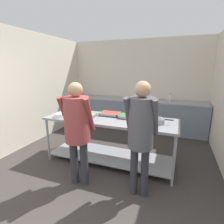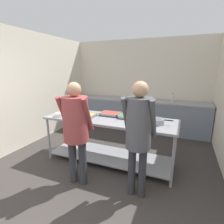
{
  "view_description": "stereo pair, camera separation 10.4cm",
  "coord_description": "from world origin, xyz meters",
  "views": [
    {
      "loc": [
        1.22,
        -1.16,
        1.81
      ],
      "look_at": [
        0.07,
        1.87,
        0.99
      ],
      "focal_mm": 28.0,
      "sensor_mm": 36.0,
      "label": 1
    },
    {
      "loc": [
        1.31,
        -1.12,
        1.81
      ],
      "look_at": [
        0.07,
        1.87,
        0.99
      ],
      "focal_mm": 28.0,
      "sensor_mm": 36.0,
      "label": 2
    }
  ],
  "objects": [
    {
      "name": "wall_rear",
      "position": [
        0.0,
        4.25,
        1.32
      ],
      "size": [
        4.26,
        0.06,
        2.65
      ],
      "color": "beige",
      "rests_on": "ground_plane"
    },
    {
      "name": "wall_left",
      "position": [
        -2.1,
        2.12,
        1.32
      ],
      "size": [
        0.06,
        4.37,
        2.65
      ],
      "color": "beige",
      "rests_on": "ground_plane"
    },
    {
      "name": "back_counter",
      "position": [
        -0.0,
        3.88,
        0.45
      ],
      "size": [
        4.1,
        0.65,
        0.9
      ],
      "color": "slate",
      "rests_on": "ground_plane"
    },
    {
      "name": "serving_counter",
      "position": [
        0.07,
        1.77,
        0.6
      ],
      "size": [
        2.47,
        0.83,
        0.89
      ],
      "color": "gray",
      "rests_on": "ground_plane"
    },
    {
      "name": "plate_stack",
      "position": [
        -0.87,
        1.53,
        0.93
      ],
      "size": [
        0.23,
        0.23,
        0.07
      ],
      "color": "white",
      "rests_on": "serving_counter"
    },
    {
      "name": "serving_tray_greens",
      "position": [
        -0.48,
        1.7,
        0.92
      ],
      "size": [
        0.48,
        0.34,
        0.05
      ],
      "color": "gray",
      "rests_on": "serving_counter"
    },
    {
      "name": "serving_tray_roast",
      "position": [
        -0.01,
        1.99,
        0.92
      ],
      "size": [
        0.38,
        0.29,
        0.05
      ],
      "color": "gray",
      "rests_on": "serving_counter"
    },
    {
      "name": "serving_tray_vegetables",
      "position": [
        0.46,
        1.94,
        0.92
      ],
      "size": [
        0.49,
        0.29,
        0.05
      ],
      "color": "gray",
      "rests_on": "serving_counter"
    },
    {
      "name": "sauce_pan",
      "position": [
        0.93,
        1.77,
        0.94
      ],
      "size": [
        0.39,
        0.25,
        0.09
      ],
      "color": "gray",
      "rests_on": "serving_counter"
    },
    {
      "name": "guest_serving_left",
      "position": [
        -0.14,
        0.97,
        0.99
      ],
      "size": [
        0.51,
        0.38,
        1.62
      ],
      "color": "#2D2D33",
      "rests_on": "ground_plane"
    },
    {
      "name": "guest_serving_right",
      "position": [
        0.8,
        1.05,
        1.03
      ],
      "size": [
        0.44,
        0.34,
        1.66
      ],
      "color": "#2D2D33",
      "rests_on": "ground_plane"
    },
    {
      "name": "water_bottle",
      "position": [
        1.03,
        3.84,
        1.01
      ],
      "size": [
        0.07,
        0.07,
        0.24
      ],
      "color": "silver",
      "rests_on": "back_counter"
    }
  ]
}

